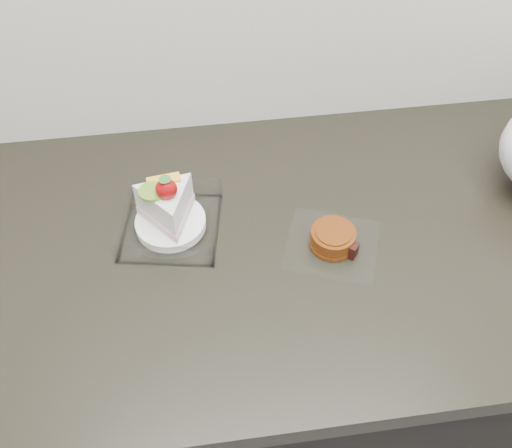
{
  "coord_description": "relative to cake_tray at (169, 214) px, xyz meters",
  "views": [
    {
      "loc": [
        -0.19,
        1.1,
        1.63
      ],
      "look_at": [
        -0.11,
        1.69,
        0.94
      ],
      "focal_mm": 40.0,
      "sensor_mm": 36.0,
      "label": 1
    }
  ],
  "objects": [
    {
      "name": "counter",
      "position": [
        0.24,
        -0.05,
        -0.48
      ],
      "size": [
        2.04,
        0.64,
        0.9
      ],
      "color": "black",
      "rests_on": "ground"
    },
    {
      "name": "cake_tray",
      "position": [
        0.0,
        0.0,
        0.0
      ],
      "size": [
        0.19,
        0.19,
        0.13
      ],
      "rotation": [
        0.0,
        0.0,
        -0.18
      ],
      "color": "white",
      "rests_on": "counter"
    },
    {
      "name": "mooncake_wrap",
      "position": [
        0.26,
        -0.07,
        -0.02
      ],
      "size": [
        0.19,
        0.18,
        0.03
      ],
      "rotation": [
        0.0,
        0.0,
        -0.19
      ],
      "color": "white",
      "rests_on": "counter"
    }
  ]
}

